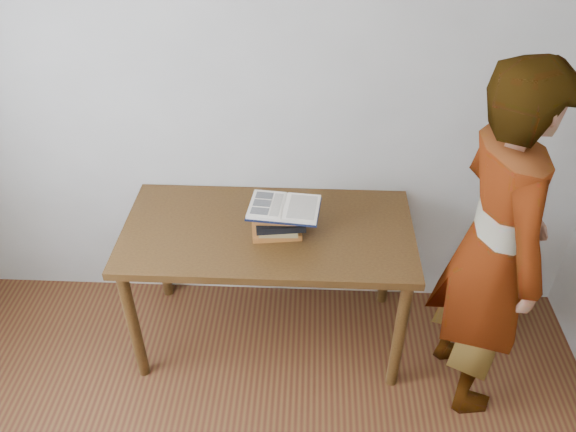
{
  "coord_description": "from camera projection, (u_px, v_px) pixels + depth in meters",
  "views": [
    {
      "loc": [
        0.25,
        -0.79,
        2.51
      ],
      "look_at": [
        0.16,
        1.26,
        0.95
      ],
      "focal_mm": 35.0,
      "sensor_mm": 36.0,
      "label": 1
    }
  ],
  "objects": [
    {
      "name": "desk",
      "position": [
        268.0,
        244.0,
        2.84
      ],
      "size": [
        1.45,
        0.72,
        0.78
      ],
      "color": "#4C3113",
      "rests_on": "ground"
    },
    {
      "name": "book_stack",
      "position": [
        278.0,
        220.0,
        2.72
      ],
      "size": [
        0.28,
        0.2,
        0.15
      ],
      "color": "#9C4F23",
      "rests_on": "desk"
    },
    {
      "name": "reader",
      "position": [
        493.0,
        250.0,
        2.47
      ],
      "size": [
        0.54,
        0.72,
        1.79
      ],
      "primitive_type": "imported",
      "rotation": [
        0.0,
        0.0,
        1.75
      ],
      "color": "tan",
      "rests_on": "ground"
    },
    {
      "name": "room_shell",
      "position": [
        150.0,
        317.0,
        1.19
      ],
      "size": [
        3.54,
        3.54,
        2.62
      ],
      "color": "#B6B5AC",
      "rests_on": "ground"
    },
    {
      "name": "open_book",
      "position": [
        284.0,
        207.0,
        2.66
      ],
      "size": [
        0.36,
        0.27,
        0.03
      ],
      "rotation": [
        0.0,
        0.0,
        -0.1
      ],
      "color": "black",
      "rests_on": "book_stack"
    }
  ]
}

